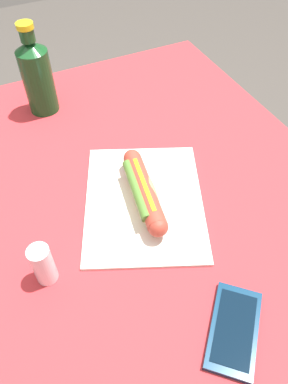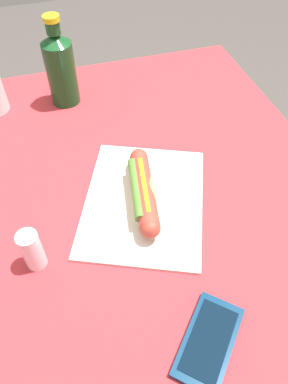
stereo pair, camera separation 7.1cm
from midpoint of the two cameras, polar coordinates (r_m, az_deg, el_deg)
name	(u,v)px [view 2 (the right image)]	position (r m, az deg, el deg)	size (l,w,h in m)	color
ground_plane	(136,325)	(1.44, 0.27, -20.21)	(6.00, 6.00, 0.00)	#47423D
dining_table	(132,229)	(0.88, 0.42, -6.01)	(0.98, 0.86, 0.78)	brown
paper_wrapper	(144,201)	(0.73, 2.78, -1.55)	(0.30, 0.23, 0.01)	silver
hot_dog	(143,191)	(0.70, 2.79, 0.05)	(0.22, 0.07, 0.05)	tan
cell_phone	(209,341)	(0.60, 13.69, -22.05)	(0.15, 0.15, 0.01)	#0A2D4C
soda_bottle	(60,68)	(0.94, -10.79, 18.53)	(0.07, 0.07, 0.22)	#14471E
salt_shaker	(32,250)	(0.63, -14.13, -9.04)	(0.04, 0.04, 0.08)	silver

